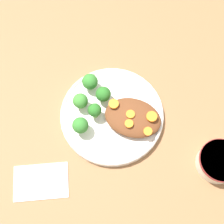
% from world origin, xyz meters
% --- Properties ---
extents(ground_plane, '(4.00, 4.00, 0.00)m').
position_xyz_m(ground_plane, '(0.00, 0.00, 0.00)').
color(ground_plane, '#8C603D').
extents(plate, '(0.26, 0.26, 0.02)m').
position_xyz_m(plate, '(0.00, 0.00, 0.01)').
color(plate, white).
rests_on(plate, ground_plane).
extents(dip_bowl, '(0.10, 0.10, 0.04)m').
position_xyz_m(dip_bowl, '(-0.27, 0.04, 0.03)').
color(dip_bowl, white).
rests_on(dip_bowl, ground_plane).
extents(stew_mound, '(0.14, 0.10, 0.03)m').
position_xyz_m(stew_mound, '(-0.05, -0.00, 0.04)').
color(stew_mound, brown).
rests_on(stew_mound, plate).
extents(broccoli_floret_0, '(0.03, 0.03, 0.05)m').
position_xyz_m(broccoli_floret_0, '(0.04, 0.01, 0.05)').
color(broccoli_floret_0, '#759E51').
rests_on(broccoli_floret_0, plate).
extents(broccoli_floret_1, '(0.04, 0.04, 0.05)m').
position_xyz_m(broccoli_floret_1, '(0.03, -0.03, 0.05)').
color(broccoli_floret_1, '#759E51').
rests_on(broccoli_floret_1, plate).
extents(broccoli_floret_2, '(0.04, 0.04, 0.05)m').
position_xyz_m(broccoli_floret_2, '(0.08, 0.00, 0.05)').
color(broccoli_floret_2, '#759E51').
rests_on(broccoli_floret_2, plate).
extents(broccoli_floret_3, '(0.04, 0.04, 0.05)m').
position_xyz_m(broccoli_floret_3, '(0.06, 0.06, 0.05)').
color(broccoli_floret_3, '#7FA85B').
rests_on(broccoli_floret_3, plate).
extents(broccoli_floret_4, '(0.04, 0.04, 0.05)m').
position_xyz_m(broccoli_floret_4, '(0.07, -0.06, 0.05)').
color(broccoli_floret_4, '#7FA85B').
rests_on(broccoli_floret_4, plate).
extents(carrot_slice_0, '(0.02, 0.02, 0.00)m').
position_xyz_m(carrot_slice_0, '(-0.05, 0.02, 0.05)').
color(carrot_slice_0, orange).
rests_on(carrot_slice_0, stew_mound).
extents(carrot_slice_1, '(0.02, 0.02, 0.01)m').
position_xyz_m(carrot_slice_1, '(-0.00, -0.01, 0.05)').
color(carrot_slice_1, orange).
rests_on(carrot_slice_1, stew_mound).
extents(carrot_slice_2, '(0.02, 0.02, 0.00)m').
position_xyz_m(carrot_slice_2, '(-0.05, -0.00, 0.05)').
color(carrot_slice_2, orange).
rests_on(carrot_slice_2, stew_mound).
extents(carrot_slice_3, '(0.02, 0.02, 0.00)m').
position_xyz_m(carrot_slice_3, '(-0.09, 0.03, 0.05)').
color(carrot_slice_3, orange).
rests_on(carrot_slice_3, stew_mound).
extents(carrot_slice_4, '(0.03, 0.03, 0.01)m').
position_xyz_m(carrot_slice_4, '(-0.09, -0.01, 0.05)').
color(carrot_slice_4, orange).
rests_on(carrot_slice_4, stew_mound).
extents(napkin, '(0.15, 0.12, 0.01)m').
position_xyz_m(napkin, '(0.11, 0.20, 0.00)').
color(napkin, white).
rests_on(napkin, ground_plane).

